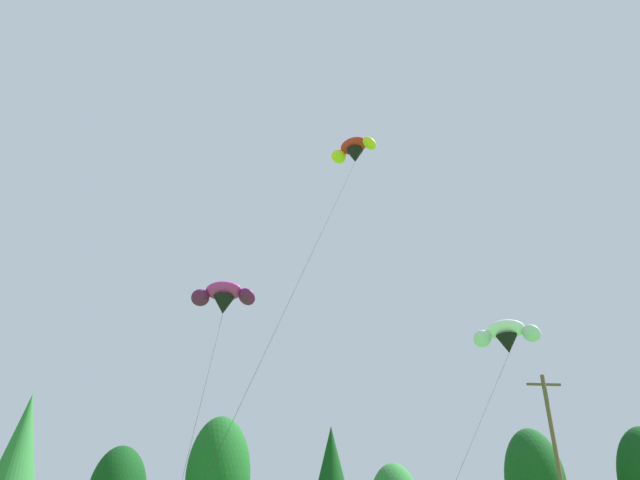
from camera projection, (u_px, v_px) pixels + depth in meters
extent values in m
cone|color=#2D7033|center=(18.00, 459.00, 42.74)|extent=(4.42, 4.42, 9.48)
ellipsoid|color=#19561E|center=(218.00, 477.00, 44.24)|extent=(4.92, 4.92, 9.06)
cylinder|color=brown|center=(560.00, 477.00, 34.05)|extent=(0.26, 0.26, 12.02)
cube|color=brown|center=(544.00, 384.00, 36.56)|extent=(2.20, 0.14, 0.14)
ellipsoid|color=#D12893|center=(224.00, 291.00, 30.24)|extent=(2.11, 1.61, 1.08)
ellipsoid|color=#66144C|center=(247.00, 297.00, 30.02)|extent=(1.11, 1.27, 1.23)
ellipsoid|color=#66144C|center=(200.00, 298.00, 30.14)|extent=(1.31, 1.27, 1.23)
cone|color=black|center=(223.00, 305.00, 30.00)|extent=(1.24, 1.24, 0.94)
cylinder|color=black|center=(200.00, 408.00, 23.09)|extent=(0.42, 9.16, 11.37)
ellipsoid|color=white|center=(505.00, 329.00, 30.38)|extent=(2.34, 2.05, 1.17)
ellipsoid|color=silver|center=(531.00, 333.00, 29.81)|extent=(1.23, 1.43, 1.30)
ellipsoid|color=silver|center=(482.00, 339.00, 30.62)|extent=(1.36, 1.37, 1.30)
cone|color=black|center=(508.00, 344.00, 30.12)|extent=(1.49, 1.49, 0.95)
cylinder|color=black|center=(474.00, 436.00, 23.78)|extent=(7.64, 8.15, 9.62)
ellipsoid|color=red|center=(354.00, 146.00, 35.93)|extent=(2.19, 2.15, 0.87)
ellipsoid|color=yellow|center=(369.00, 143.00, 35.17)|extent=(1.37, 1.32, 1.04)
ellipsoid|color=yellow|center=(339.00, 157.00, 36.38)|extent=(1.34, 1.38, 1.04)
cone|color=black|center=(355.00, 156.00, 35.68)|extent=(1.44, 1.44, 0.88)
cylinder|color=black|center=(293.00, 294.00, 25.94)|extent=(7.66, 9.58, 21.62)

